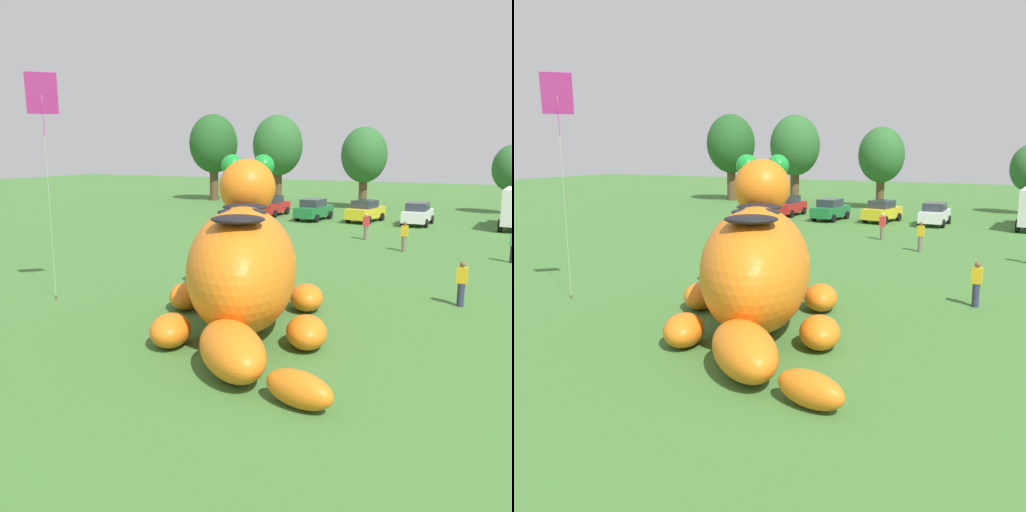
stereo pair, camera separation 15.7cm
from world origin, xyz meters
TOP-DOWN VIEW (x-y plane):
  - ground_plane at (0.00, 0.00)m, footprint 160.00×160.00m
  - giant_inflatable_creature at (-0.61, 0.69)m, footprint 8.49×9.54m
  - car_red at (-12.45, 28.63)m, footprint 1.94×4.10m
  - car_green at (-8.14, 27.36)m, footprint 2.22×4.24m
  - car_yellow at (-4.11, 28.14)m, footprint 2.42×4.32m
  - car_white at (-0.05, 28.10)m, footprint 1.95×4.11m
  - tree_far_left at (-24.08, 38.56)m, footprint 5.26×5.26m
  - tree_left at (-16.08, 37.88)m, footprint 5.09×5.09m
  - tree_mid_left at (-6.92, 37.39)m, footprint 4.33×4.33m
  - spectator_by_cars at (5.52, 6.36)m, footprint 0.38×0.26m
  - spectator_wandering at (1.32, 16.58)m, footprint 0.38×0.26m
  - spectator_far_side at (-1.70, 19.60)m, footprint 0.38×0.26m
  - tethered_flying_kite at (-8.66, 0.39)m, footprint 1.13×1.13m

SIDE VIEW (x-z plane):
  - ground_plane at x=0.00m, z-range 0.00..0.00m
  - spectator_by_cars at x=5.52m, z-range 0.00..1.71m
  - spectator_wandering at x=1.32m, z-range 0.00..1.71m
  - spectator_far_side at x=-1.70m, z-range 0.00..1.71m
  - car_red at x=-12.45m, z-range 0.00..1.72m
  - car_green at x=-8.14m, z-range 0.00..1.72m
  - car_yellow at x=-4.11m, z-range 0.00..1.72m
  - car_white at x=-0.05m, z-range 0.00..1.72m
  - giant_inflatable_creature at x=-0.61m, z-range -0.75..4.81m
  - tree_mid_left at x=-6.92m, z-range 1.18..8.88m
  - tree_left at x=-16.08m, z-range 1.39..10.42m
  - tree_far_left at x=-24.08m, z-range 1.44..10.77m
  - tethered_flying_kite at x=-8.66m, z-range 3.37..11.81m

